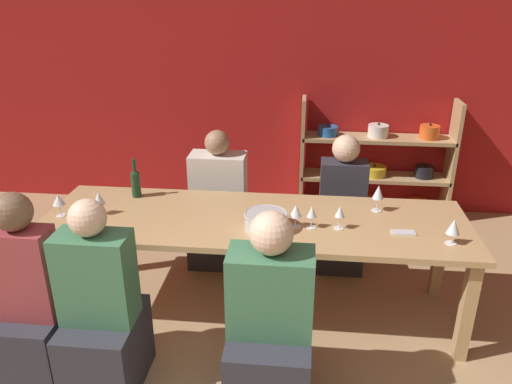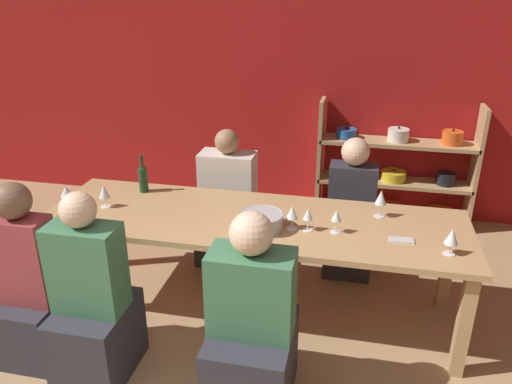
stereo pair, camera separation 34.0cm
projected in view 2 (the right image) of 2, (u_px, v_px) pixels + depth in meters
The scene contains 18 objects.
wall_back_red at pixel (280, 78), 4.93m from camera, with size 8.80×0.06×2.70m.
shelf_unit at pixel (397, 179), 4.86m from camera, with size 1.48×0.30×1.20m.
dining_table at pixel (253, 228), 3.41m from camera, with size 2.87×0.88×0.75m.
mixing_bowl at pixel (262, 221), 3.21m from camera, with size 0.28×0.28×0.11m.
wine_bottle_green at pixel (143, 177), 3.76m from camera, with size 0.07×0.07×0.29m.
wine_glass_white_a at pixel (452, 237), 2.89m from camera, with size 0.08×0.08×0.16m.
wine_glass_red_a at pixel (292, 213), 3.19m from camera, with size 0.08×0.08×0.16m.
wine_glass_white_b at pixel (66, 192), 3.49m from camera, with size 0.08×0.08×0.16m.
wine_glass_red_b at pixel (381, 198), 3.35m from camera, with size 0.08×0.08×0.19m.
wine_glass_white_c at pixel (104, 192), 3.50m from camera, with size 0.08×0.08×0.17m.
wine_glass_red_c at pixel (308, 215), 3.17m from camera, with size 0.07×0.07×0.15m.
wine_glass_white_d at pixel (336, 216), 3.14m from camera, with size 0.06×0.06×0.16m.
cell_phone at pixel (401, 240), 3.08m from camera, with size 0.15×0.08×0.01m.
person_near_a at pixel (252, 337), 2.74m from camera, with size 0.45×0.57×1.19m.
person_far_a at pixel (350, 222), 4.06m from camera, with size 0.37×0.47×1.14m.
person_near_b at pixel (93, 311), 2.94m from camera, with size 0.41×0.51×1.20m.
person_far_b at pixel (229, 212), 4.27m from camera, with size 0.46×0.57×1.14m.
person_near_c at pixel (32, 294), 3.08m from camera, with size 0.35×0.44×1.19m.
Camera 2 is at (0.82, -1.08, 2.24)m, focal length 35.00 mm.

